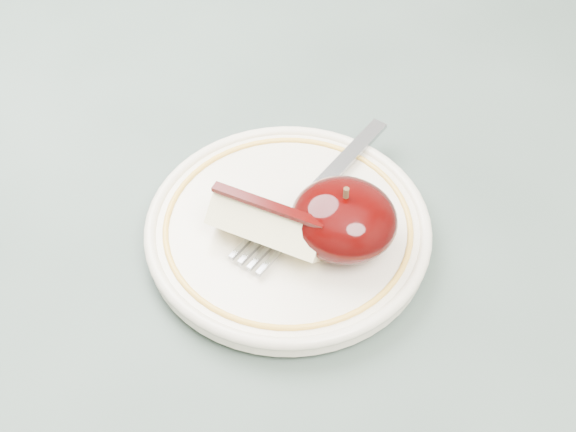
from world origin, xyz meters
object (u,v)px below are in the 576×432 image
(table, at_px, (275,319))
(plate, at_px, (288,229))
(fork, at_px, (313,193))
(apple_half, at_px, (344,219))

(table, xyz_separation_m, plate, (0.01, 0.01, 0.10))
(plate, height_order, fork, fork)
(plate, distance_m, fork, 0.03)
(plate, xyz_separation_m, fork, (0.01, 0.03, 0.01))
(fork, bearing_deg, table, 176.70)
(table, bearing_deg, plate, 62.37)
(table, relative_size, plate, 4.35)
(table, relative_size, apple_half, 12.14)
(plate, xyz_separation_m, apple_half, (0.04, -0.00, 0.03))
(apple_half, bearing_deg, plate, 179.28)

